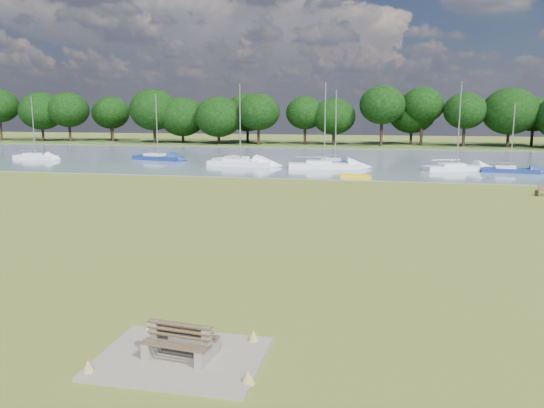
% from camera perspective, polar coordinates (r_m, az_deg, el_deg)
% --- Properties ---
extents(ground, '(220.00, 220.00, 0.00)m').
position_cam_1_polar(ground, '(27.16, 1.01, -3.38)').
color(ground, olive).
extents(river, '(220.00, 40.00, 0.10)m').
position_cam_1_polar(river, '(68.43, 7.53, 4.72)').
color(river, slate).
rests_on(river, ground).
extents(far_bank, '(220.00, 20.00, 0.40)m').
position_cam_1_polar(far_bank, '(98.28, 8.82, 6.30)').
color(far_bank, '#4C6626').
rests_on(far_bank, ground).
extents(concrete_pad, '(4.20, 3.20, 0.10)m').
position_cam_1_polar(concrete_pad, '(14.35, -9.77, -16.01)').
color(concrete_pad, gray).
rests_on(concrete_pad, ground).
extents(bench_pair, '(1.88, 1.24, 0.96)m').
position_cam_1_polar(bench_pair, '(14.17, -9.82, -14.41)').
color(bench_pair, gray).
rests_on(bench_pair, concrete_pad).
extents(kayak, '(2.92, 1.17, 0.28)m').
position_cam_1_polar(kayak, '(50.38, 9.02, 2.99)').
color(kayak, yellow).
rests_on(kayak, river).
extents(tree_line, '(137.64, 8.54, 10.34)m').
position_cam_1_polar(tree_line, '(94.23, 7.40, 9.92)').
color(tree_line, black).
rests_on(tree_line, far_bank).
extents(sailboat_0, '(6.03, 2.58, 8.55)m').
position_cam_1_polar(sailboat_0, '(60.99, 6.73, 4.61)').
color(sailboat_0, navy).
rests_on(sailboat_0, river).
extents(sailboat_2, '(6.04, 2.29, 7.89)m').
position_cam_1_polar(sailboat_2, '(74.90, -24.13, 4.78)').
color(sailboat_2, white).
rests_on(sailboat_2, river).
extents(sailboat_3, '(7.10, 4.32, 9.13)m').
position_cam_1_polar(sailboat_3, '(58.60, 19.16, 3.87)').
color(sailboat_3, white).
rests_on(sailboat_3, river).
extents(sailboat_5, '(7.68, 2.99, 8.64)m').
position_cam_1_polar(sailboat_5, '(60.37, -3.49, 4.60)').
color(sailboat_5, white).
rests_on(sailboat_5, river).
extents(sailboat_6, '(7.49, 4.87, 9.22)m').
position_cam_1_polar(sailboat_6, '(62.63, -3.46, 4.80)').
color(sailboat_6, white).
rests_on(sailboat_6, river).
extents(sailboat_7, '(7.95, 3.42, 9.16)m').
position_cam_1_polar(sailboat_7, '(57.79, 5.55, 4.33)').
color(sailboat_7, white).
rests_on(sailboat_7, river).
extents(sailboat_8, '(5.61, 2.28, 6.88)m').
position_cam_1_polar(sailboat_8, '(58.75, 24.18, 3.49)').
color(sailboat_8, navy).
rests_on(sailboat_8, river).
extents(sailboat_9, '(7.14, 3.65, 8.14)m').
position_cam_1_polar(sailboat_9, '(68.82, -12.22, 5.05)').
color(sailboat_9, navy).
rests_on(sailboat_9, river).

